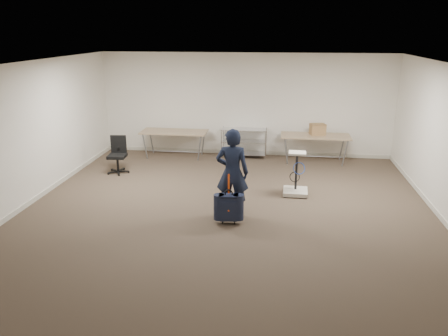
# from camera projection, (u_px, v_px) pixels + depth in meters

# --- Properties ---
(ground) EXTENTS (9.00, 9.00, 0.00)m
(ground) POSITION_uv_depth(u_px,v_px,m) (225.00, 219.00, 8.17)
(ground) COLOR #433429
(ground) RESTS_ON ground
(room_shell) EXTENTS (8.00, 9.00, 9.00)m
(room_shell) POSITION_uv_depth(u_px,v_px,m) (233.00, 190.00, 9.46)
(room_shell) COLOR white
(room_shell) RESTS_ON ground
(folding_table_left) EXTENTS (1.80, 0.75, 0.73)m
(folding_table_left) POSITION_uv_depth(u_px,v_px,m) (174.00, 133.00, 11.93)
(folding_table_left) COLOR #9F8662
(folding_table_left) RESTS_ON ground
(folding_table_right) EXTENTS (1.80, 0.75, 0.73)m
(folding_table_right) POSITION_uv_depth(u_px,v_px,m) (315.00, 137.00, 11.47)
(folding_table_right) COLOR #9F8662
(folding_table_right) RESTS_ON ground
(wire_shelf) EXTENTS (1.22, 0.47, 0.80)m
(wire_shelf) POSITION_uv_depth(u_px,v_px,m) (244.00, 141.00, 12.01)
(wire_shelf) COLOR silver
(wire_shelf) RESTS_ON ground
(person) EXTENTS (0.62, 0.41, 1.68)m
(person) POSITION_uv_depth(u_px,v_px,m) (232.00, 173.00, 8.11)
(person) COLOR black
(person) RESTS_ON ground
(suitcase) EXTENTS (0.37, 0.24, 0.95)m
(suitcase) POSITION_uv_depth(u_px,v_px,m) (229.00, 207.00, 7.87)
(suitcase) COLOR #161D31
(suitcase) RESTS_ON ground
(office_chair) EXTENTS (0.55, 0.55, 0.90)m
(office_chair) POSITION_uv_depth(u_px,v_px,m) (118.00, 162.00, 10.75)
(office_chair) COLOR black
(office_chair) RESTS_ON ground
(equipment_cart) EXTENTS (0.53, 0.53, 0.94)m
(equipment_cart) POSITION_uv_depth(u_px,v_px,m) (296.00, 183.00, 9.31)
(equipment_cart) COLOR silver
(equipment_cart) RESTS_ON ground
(cardboard_box) EXTENTS (0.44, 0.37, 0.29)m
(cardboard_box) POSITION_uv_depth(u_px,v_px,m) (318.00, 129.00, 11.48)
(cardboard_box) COLOR #986C46
(cardboard_box) RESTS_ON folding_table_right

